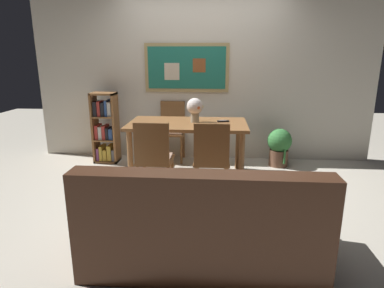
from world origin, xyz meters
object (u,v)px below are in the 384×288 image
Objects in this scene: dining_chair_near_right at (212,155)px; dining_chair_near_left at (154,154)px; dining_chair_far_left at (172,126)px; leather_couch at (202,226)px; dining_table at (188,130)px; bookshelf at (106,130)px; potted_ivy at (279,146)px; flower_vase at (195,108)px; tv_remote at (223,121)px.

dining_chair_near_left is (-0.65, -0.01, 0.00)m from dining_chair_near_right.
leather_couch is (0.59, -2.67, -0.23)m from dining_chair_far_left.
dining_chair_far_left reaches higher than dining_table.
bookshelf is at bearing 122.77° from leather_couch.
dining_chair_near_right is 1.00× the size of dining_chair_far_left.
dining_chair_near_right is 1.64m from dining_chair_far_left.
bookshelf reaches higher than dining_chair_near_left.
dining_chair_far_left reaches higher than potted_ivy.
flower_vase is at bearing 62.79° from dining_chair_near_left.
dining_chair_near_left is at bearing -112.17° from dining_table.
dining_chair_near_right is at bearing 87.47° from leather_couch.
leather_couch is at bearing -112.72° from potted_ivy.
dining_table is at bearing -170.45° from tv_remote.
potted_ivy is at bearing 22.38° from dining_table.
tv_remote is at bearing -14.88° from bookshelf.
dining_table is 0.86× the size of leather_couch.
potted_ivy is at bearing 38.78° from dining_chair_near_left.
potted_ivy is (1.62, -0.21, -0.23)m from dining_chair_far_left.
flower_vase is at bearing -20.52° from bookshelf.
dining_table is 1.97m from leather_couch.
flower_vase reaches higher than tv_remote.
dining_chair_near_left is at bearing -132.72° from tv_remote.
dining_chair_near_left is 1.65m from bookshelf.
dining_chair_near_left is (-0.31, -0.77, -0.11)m from dining_table.
dining_chair_near_right is at bearing -72.98° from flower_vase.
dining_chair_far_left is at bearing 112.53° from dining_table.
dining_table is 1.45× the size of bookshelf.
dining_chair_near_right is 2.84× the size of flower_vase.
dining_table is 0.30m from flower_vase.
dining_table is 1.43m from bookshelf.
dining_chair_near_left is 0.85× the size of bookshelf.
dining_chair_near_right and dining_chair_near_left have the same top height.
dining_chair_far_left reaches higher than tv_remote.
dining_chair_near_left is 5.62× the size of tv_remote.
leather_couch is 11.13× the size of tv_remote.
potted_ivy is at bearing 22.92° from flower_vase.
dining_table is at bearing 67.83° from dining_chair_near_left.
dining_chair_far_left is 2.84× the size of flower_vase.
dining_chair_near_right is 0.87m from tv_remote.
tv_remote is at bearing 84.70° from leather_couch.
dining_chair_near_right is 5.62× the size of tv_remote.
bookshelf is (-1.64, 1.31, -0.03)m from dining_chair_near_right.
dining_chair_near_right is at bearing -66.17° from dining_table.
flower_vase is (0.41, -0.72, 0.40)m from dining_chair_far_left.
dining_chair_far_left is at bearing 113.19° from dining_chair_near_right.
dining_chair_near_right is at bearing 0.91° from dining_chair_near_left.
flower_vase is at bearing -157.08° from potted_ivy.
dining_chair_near_right is at bearing -99.12° from tv_remote.
dining_chair_far_left is at bearing 89.97° from dining_chair_near_left.
tv_remote is (0.47, 0.08, 0.11)m from dining_table.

